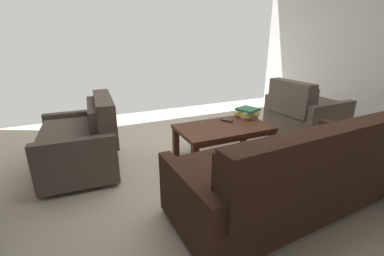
{
  "coord_description": "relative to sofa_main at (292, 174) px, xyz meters",
  "views": [
    {
      "loc": [
        1.48,
        2.41,
        1.47
      ],
      "look_at": [
        0.56,
        0.41,
        0.68
      ],
      "focal_mm": 24.39,
      "sensor_mm": 36.0,
      "label": 1
    }
  ],
  "objects": [
    {
      "name": "coffee_table",
      "position": [
        -0.02,
        -1.15,
        -0.0
      ],
      "size": [
        1.13,
        0.66,
        0.42
      ],
      "color": "#4C2819",
      "rests_on": "ground"
    },
    {
      "name": "book_stack",
      "position": [
        -0.5,
        -1.34,
        0.13
      ],
      "size": [
        0.31,
        0.32,
        0.13
      ],
      "color": "#996699",
      "rests_on": "coffee_table"
    },
    {
      "name": "loveseat_near",
      "position": [
        1.57,
        -1.56,
        -0.01
      ],
      "size": [
        0.84,
        1.15,
        0.83
      ],
      "color": "black",
      "rests_on": "ground"
    },
    {
      "name": "ground_plane",
      "position": [
        0.11,
        -0.99,
        -0.37
      ],
      "size": [
        5.75,
        5.32,
        0.01
      ],
      "primitive_type": "cube",
      "color": "beige"
    },
    {
      "name": "sofa_main",
      "position": [
        0.0,
        0.0,
        0.0
      ],
      "size": [
        2.07,
        0.96,
        0.86
      ],
      "color": "black",
      "rests_on": "ground"
    },
    {
      "name": "armchair_side",
      "position": [
        -1.5,
        -1.3,
        0.0
      ],
      "size": [
        0.91,
        0.94,
        0.87
      ],
      "color": "black",
      "rests_on": "ground"
    },
    {
      "name": "tv_remote",
      "position": [
        -0.15,
        -1.3,
        0.07
      ],
      "size": [
        0.12,
        0.16,
        0.02
      ],
      "color": "black",
      "rests_on": "coffee_table"
    }
  ]
}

